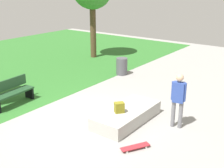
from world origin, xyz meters
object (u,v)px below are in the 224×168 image
concrete_ledge (127,115)px  skateboard_by_ledge (135,147)px  trash_bin (122,66)px  backpack_on_ledge (119,108)px  park_bench_by_oak (11,92)px  skater_performing_trick (178,97)px

concrete_ledge → skateboard_by_ledge: size_ratio=3.05×
skateboard_by_ledge → trash_bin: size_ratio=1.00×
skateboard_by_ledge → trash_bin: (5.12, 4.03, 0.33)m
backpack_on_ledge → park_bench_by_oak: 4.08m
trash_bin → backpack_on_ledge: bearing=-145.8°
backpack_on_ledge → trash_bin: trash_bin is taller
backpack_on_ledge → skater_performing_trick: size_ratio=0.19×
skater_performing_trick → skateboard_by_ledge: size_ratio=2.11×
skater_performing_trick → trash_bin: bearing=52.4°
concrete_ledge → backpack_on_ledge: backpack_on_ledge is taller
trash_bin → skater_performing_trick: bearing=-127.6°
skateboard_by_ledge → concrete_ledge: bearing=42.2°
backpack_on_ledge → skateboard_by_ledge: 1.51m
backpack_on_ledge → park_bench_by_oak: bearing=-39.2°
skater_performing_trick → concrete_ledge: bearing=112.3°
concrete_ledge → skater_performing_trick: skater_performing_trick is taller
skateboard_by_ledge → trash_bin: 6.52m
backpack_on_ledge → skater_performing_trick: skater_performing_trick is taller
backpack_on_ledge → trash_bin: size_ratio=0.40×
concrete_ledge → park_bench_by_oak: (-1.34, 4.00, 0.28)m
skateboard_by_ledge → skater_performing_trick: bearing=-10.2°
concrete_ledge → trash_bin: size_ratio=3.04×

